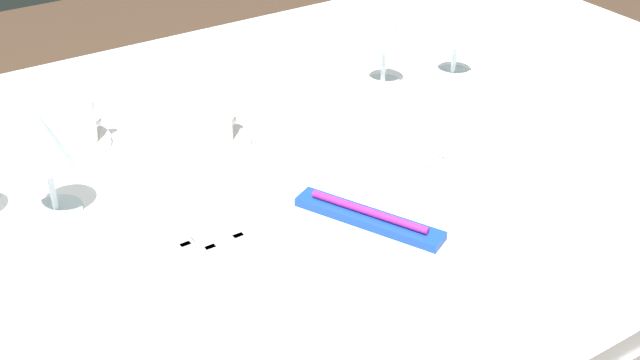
% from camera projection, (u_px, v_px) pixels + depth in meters
% --- Properties ---
extents(dining_table, '(1.80, 1.11, 0.74)m').
position_uv_depth(dining_table, '(304.00, 195.00, 1.29)').
color(dining_table, white).
rests_on(dining_table, ground).
extents(dinner_plate, '(0.25, 0.25, 0.02)m').
position_uv_depth(dinner_plate, '(368.00, 228.00, 1.06)').
color(dinner_plate, white).
rests_on(dinner_plate, dining_table).
extents(toothbrush_package, '(0.13, 0.20, 0.02)m').
position_uv_depth(toothbrush_package, '(369.00, 217.00, 1.05)').
color(toothbrush_package, blue).
rests_on(toothbrush_package, dinner_plate).
extents(fork_outer, '(0.02, 0.21, 0.00)m').
position_uv_depth(fork_outer, '(260.00, 260.00, 1.01)').
color(fork_outer, beige).
rests_on(fork_outer, dining_table).
extents(fork_inner, '(0.02, 0.22, 0.00)m').
position_uv_depth(fork_inner, '(233.00, 274.00, 0.99)').
color(fork_inner, beige).
rests_on(fork_inner, dining_table).
extents(fork_salad, '(0.02, 0.23, 0.00)m').
position_uv_depth(fork_salad, '(209.00, 273.00, 0.99)').
color(fork_salad, beige).
rests_on(fork_salad, dining_table).
extents(dinner_knife, '(0.02, 0.23, 0.00)m').
position_uv_depth(dinner_knife, '(451.00, 193.00, 1.14)').
color(dinner_knife, beige).
rests_on(dinner_knife, dining_table).
extents(spoon_soup, '(0.03, 0.21, 0.01)m').
position_uv_depth(spoon_soup, '(459.00, 180.00, 1.17)').
color(spoon_soup, beige).
rests_on(spoon_soup, dining_table).
extents(spoon_dessert, '(0.03, 0.21, 0.01)m').
position_uv_depth(spoon_dessert, '(468.00, 168.00, 1.20)').
color(spoon_dessert, beige).
rests_on(spoon_dessert, dining_table).
extents(saucer_left, '(0.14, 0.14, 0.01)m').
position_uv_depth(saucer_left, '(208.00, 142.00, 1.26)').
color(saucer_left, white).
rests_on(saucer_left, dining_table).
extents(coffee_cup_left, '(0.10, 0.08, 0.07)m').
position_uv_depth(coffee_cup_left, '(207.00, 121.00, 1.24)').
color(coffee_cup_left, white).
rests_on(coffee_cup_left, saucer_left).
extents(saucer_right, '(0.12, 0.12, 0.01)m').
position_uv_depth(saucer_right, '(71.00, 144.00, 1.25)').
color(saucer_right, white).
rests_on(saucer_right, dining_table).
extents(coffee_cup_right, '(0.11, 0.09, 0.06)m').
position_uv_depth(coffee_cup_right, '(68.00, 123.00, 1.23)').
color(coffee_cup_right, white).
rests_on(coffee_cup_right, saucer_right).
extents(wine_glass_left, '(0.07, 0.07, 0.16)m').
position_uv_depth(wine_glass_left, '(385.00, 28.00, 1.39)').
color(wine_glass_left, silver).
rests_on(wine_glass_left, dining_table).
extents(wine_glass_right, '(0.08, 0.08, 0.16)m').
position_uv_depth(wine_glass_right, '(42.00, 144.00, 1.04)').
color(wine_glass_right, silver).
rests_on(wine_glass_right, dining_table).
extents(wine_glass_far, '(0.07, 0.07, 0.14)m').
position_uv_depth(wine_glass_far, '(457.00, 29.00, 1.43)').
color(wine_glass_far, silver).
rests_on(wine_glass_far, dining_table).
extents(drink_tumbler, '(0.06, 0.06, 0.11)m').
position_uv_depth(drink_tumbler, '(532.00, 54.00, 1.44)').
color(drink_tumbler, silver).
rests_on(drink_tumbler, dining_table).
extents(napkin_folded, '(0.08, 0.08, 0.16)m').
position_uv_depth(napkin_folded, '(352.00, 86.00, 1.26)').
color(napkin_folded, white).
rests_on(napkin_folded, dining_table).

